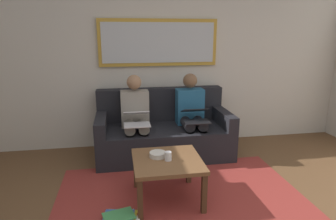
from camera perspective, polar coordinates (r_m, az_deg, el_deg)
The scene contains 12 objects.
wall_rear at distance 4.47m, azimuth -1.97°, elevation 9.77°, with size 6.00×0.12×2.60m, color beige.
area_rug at distance 3.21m, azimuth 2.67°, elevation -16.96°, with size 2.60×1.80×0.01m, color maroon.
couch at distance 4.21m, azimuth -0.96°, elevation -4.33°, with size 1.84×0.90×0.90m.
framed_mirror at distance 4.36m, azimuth -1.83°, elevation 12.94°, with size 1.73×0.05×0.67m.
coffee_table at distance 3.04m, azimuth -0.14°, elevation -10.55°, with size 0.69×0.69×0.45m.
cup at distance 2.98m, azimuth 0.02°, elevation -8.94°, with size 0.07×0.07×0.09m, color silver.
bowl at distance 3.06m, azimuth -2.01°, elevation -8.63°, with size 0.17×0.17×0.05m, color beige.
person_left at distance 4.13m, azimuth 4.53°, elevation -0.44°, with size 0.38×0.58×1.14m.
laptop_black at distance 3.91m, azimuth 5.37°, elevation -1.03°, with size 0.33×0.38×0.17m.
person_right at distance 4.01m, azimuth -6.35°, elevation -0.93°, with size 0.38×0.58×1.14m.
laptop_silver at distance 3.79m, azimuth -6.14°, elevation -1.57°, with size 0.33×0.38×0.17m.
magazine_stack at distance 2.94m, azimuth -9.15°, elevation -19.82°, with size 0.35×0.28×0.05m.
Camera 1 is at (0.60, 1.81, 1.69)m, focal length 31.41 mm.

